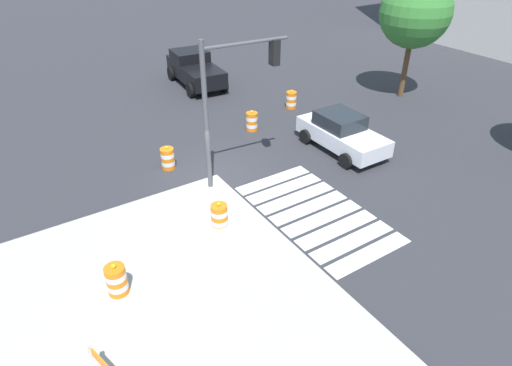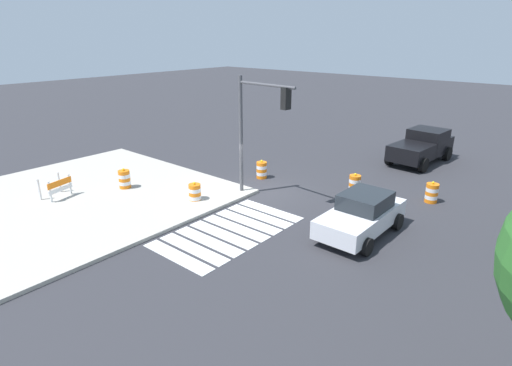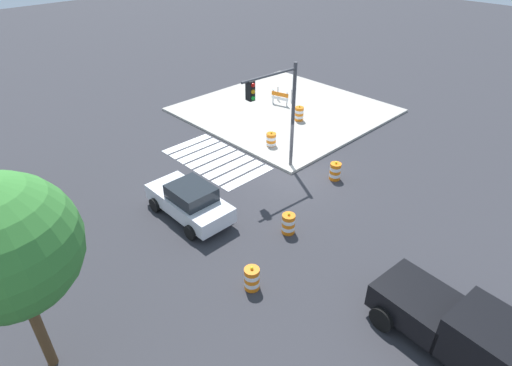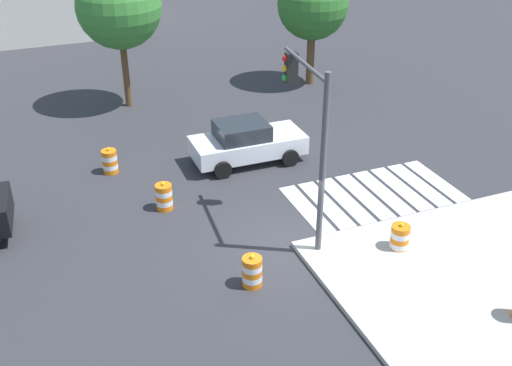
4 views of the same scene
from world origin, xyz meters
name	(u,v)px [view 4 (image 4 of 4)]	position (x,y,z in m)	size (l,w,h in m)	color
ground_plane	(291,246)	(0.00, 0.00, 0.00)	(120.00, 120.00, 0.00)	#2D2D33
crosswalk_stripes	(373,194)	(4.00, 1.80, 0.01)	(5.85, 3.20, 0.02)	silver
sports_car	(247,142)	(0.80, 5.85, 0.81)	(4.31, 2.16, 1.63)	silver
traffic_barrel_near_corner	(252,272)	(-1.80, -1.30, 0.45)	(0.56, 0.56, 1.02)	orange
traffic_barrel_crosswalk_end	(164,197)	(-3.03, 3.59, 0.45)	(0.56, 0.56, 1.02)	orange
traffic_barrel_median_near	(110,161)	(-4.25, 6.88, 0.45)	(0.56, 0.56, 1.02)	orange
traffic_barrel_median_far	(400,239)	(2.88, -1.45, 0.45)	(0.56, 0.56, 1.02)	orange
traffic_light_pole	(309,118)	(0.68, 0.54, 3.91)	(0.50, 3.28, 5.50)	#4C4C51
street_tree_streetside_near	(313,4)	(6.95, 12.89, 3.98)	(3.45, 3.45, 5.73)	brown
street_tree_streetside_mid	(119,6)	(-2.26, 13.28, 4.59)	(3.74, 3.74, 6.48)	brown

